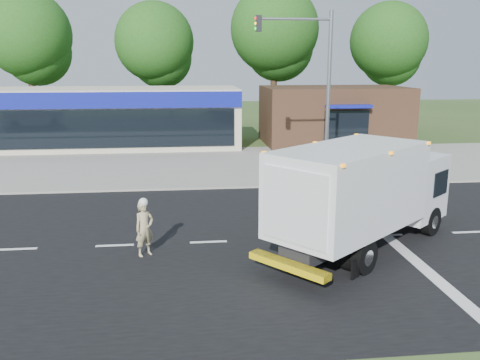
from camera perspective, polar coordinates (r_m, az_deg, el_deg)
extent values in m
plane|color=#385123|center=(17.10, 6.60, -6.59)|extent=(120.00, 120.00, 0.00)
cube|color=black|center=(17.10, 6.60, -6.58)|extent=(60.00, 14.00, 0.02)
cube|color=gray|center=(24.82, 2.45, -0.11)|extent=(60.00, 2.40, 0.12)
cube|color=gray|center=(30.45, 0.82, 2.29)|extent=(60.00, 9.00, 0.02)
cube|color=silver|center=(17.52, -23.72, -7.11)|extent=(1.20, 0.15, 0.01)
cube|color=silver|center=(16.85, -13.88, -7.14)|extent=(1.20, 0.15, 0.01)
cube|color=silver|center=(16.71, -3.56, -6.95)|extent=(1.20, 0.15, 0.01)
cube|color=silver|center=(17.09, 6.60, -6.54)|extent=(1.20, 0.15, 0.01)
cube|color=silver|center=(17.98, 16.02, -5.98)|extent=(1.20, 0.15, 0.01)
cube|color=silver|center=(19.29, 24.34, -5.35)|extent=(1.20, 0.15, 0.01)
cube|color=silver|center=(15.43, 20.22, -9.52)|extent=(0.40, 7.00, 0.01)
cube|color=black|center=(15.58, 11.86, -5.98)|extent=(4.60, 4.09, 0.36)
cube|color=silver|center=(18.44, 18.06, -0.54)|extent=(3.00, 3.02, 2.16)
cube|color=black|center=(19.26, 19.38, 0.56)|extent=(1.37, 1.60, 0.93)
cube|color=white|center=(15.18, 12.12, -0.84)|extent=(5.53, 5.19, 2.42)
cube|color=silver|center=(13.12, 6.09, -3.05)|extent=(1.37, 1.62, 1.95)
cube|color=yellow|center=(13.49, 5.44, -9.52)|extent=(1.86, 2.12, 0.19)
cube|color=orange|center=(14.94, 12.34, 3.57)|extent=(5.40, 5.09, 0.08)
cylinder|color=black|center=(19.18, 15.28, -3.23)|extent=(0.96, 0.87, 0.99)
cylinder|color=black|center=(18.38, 20.62, -4.34)|extent=(0.96, 0.87, 0.99)
cylinder|color=black|center=(15.63, 7.20, -6.62)|extent=(0.96, 0.87, 0.99)
cylinder|color=black|center=(14.59, 13.75, -8.38)|extent=(0.96, 0.87, 0.99)
imported|color=tan|center=(15.60, -10.68, -5.40)|extent=(0.74, 0.69, 1.70)
sphere|color=white|center=(15.36, -10.81, -2.50)|extent=(0.28, 0.28, 0.28)
cube|color=beige|center=(36.27, -14.74, 6.80)|extent=(18.00, 6.00, 4.00)
cube|color=#0F178E|center=(33.14, -15.64, 8.61)|extent=(18.00, 0.30, 1.00)
cube|color=black|center=(33.32, -15.45, 5.53)|extent=(17.00, 0.12, 2.40)
cube|color=#382316|center=(37.43, 10.46, 7.19)|extent=(10.00, 6.00, 4.00)
cube|color=#0F178E|center=(34.40, 12.00, 8.12)|extent=(3.00, 1.20, 0.20)
cube|color=black|center=(34.59, 11.86, 5.82)|extent=(3.00, 0.12, 2.20)
cylinder|color=gray|center=(24.28, 9.86, 8.83)|extent=(0.18, 0.18, 8.00)
cylinder|color=gray|center=(23.87, 6.10, 17.53)|extent=(3.40, 0.12, 0.12)
cube|color=black|center=(23.58, 2.11, 17.16)|extent=(0.25, 0.25, 0.70)
cylinder|color=#332114|center=(45.43, -22.29, 9.58)|extent=(0.56, 0.56, 7.35)
sphere|color=#254D16|center=(45.43, -22.76, 14.86)|extent=(6.93, 6.93, 6.93)
sphere|color=#254D16|center=(45.74, -21.82, 13.21)|extent=(5.46, 5.46, 5.46)
cylinder|color=#332114|center=(43.80, -9.40, 9.95)|extent=(0.56, 0.56, 6.86)
sphere|color=#254D16|center=(43.77, -9.60, 15.08)|extent=(6.47, 6.47, 6.47)
sphere|color=#254D16|center=(44.21, -8.84, 13.43)|extent=(5.10, 5.10, 5.10)
cylinder|color=#332114|center=(44.38, 3.80, 10.77)|extent=(0.56, 0.56, 7.84)
sphere|color=#254D16|center=(44.42, 3.89, 16.55)|extent=(7.39, 7.39, 7.39)
sphere|color=#254D16|center=(44.94, 4.40, 14.65)|extent=(5.82, 5.82, 5.82)
cylinder|color=#332114|center=(47.17, 16.03, 9.93)|extent=(0.56, 0.56, 7.00)
sphere|color=#254D16|center=(47.15, 16.35, 14.78)|extent=(6.60, 6.60, 6.60)
sphere|color=#254D16|center=(47.77, 16.58, 13.17)|extent=(5.20, 5.20, 5.20)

